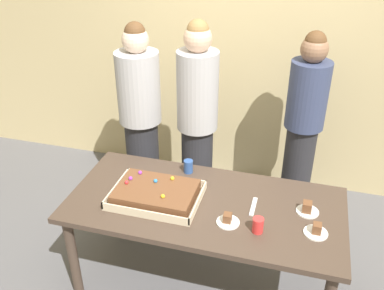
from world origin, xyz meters
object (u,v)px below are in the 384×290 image
Objects in this scene: drink_cup_middle at (188,166)px; person_striped_tie_right at (141,120)px; plated_slice_near_left at (316,231)px; plated_slice_near_right at (228,220)px; party_table at (205,212)px; drink_cup_nearest at (258,225)px; cake_server_utensil at (253,207)px; person_green_shirt_behind at (197,123)px; sheet_cake at (156,194)px; person_serving_front at (303,125)px; plated_slice_far_left at (307,209)px.

person_striped_tie_right is at bearing 141.61° from drink_cup_middle.
plated_slice_near_left is 0.55m from plated_slice_near_right.
drink_cup_nearest reaches higher than party_table.
plated_slice_near_left is at bearing -20.80° from cake_server_utensil.
person_green_shirt_behind is at bearing 96.55° from drink_cup_middle.
sheet_cake is 0.84m from person_green_shirt_behind.
person_serving_front reaches higher than party_table.
sheet_cake is at bearing -107.12° from drink_cup_middle.
person_serving_front is at bearing 72.70° from plated_slice_near_right.
person_serving_front is (0.19, 1.28, 0.09)m from drink_cup_nearest.
sheet_cake is 0.35× the size of person_striped_tie_right.
plated_slice_far_left is at bearing 7.25° from party_table.
plated_slice_far_left is at bearing 36.46° from person_striped_tie_right.
party_table is 1.25m from person_serving_front.
cake_server_utensil is at bearing 7.95° from sheet_cake.
party_table is 0.36m from sheet_cake.
plated_slice_near_left is at bearing -25.21° from drink_cup_middle.
plated_slice_near_right is 1.31m from person_serving_front.
sheet_cake is (-0.33, -0.05, 0.13)m from party_table.
drink_cup_nearest is at bearing -26.54° from party_table.
plated_slice_near_left is 1.00× the size of plated_slice_near_right.
party_table is at bearing 139.87° from plated_slice_near_right.
sheet_cake reaches higher than plated_slice_far_left.
sheet_cake reaches higher than drink_cup_middle.
person_serving_front is (0.26, 1.04, 0.14)m from cake_server_utensil.
plated_slice_near_left is 1.35m from person_green_shirt_behind.
drink_cup_nearest is (0.39, -0.19, 0.13)m from party_table.
plated_slice_far_left is (-0.06, 0.20, 0.00)m from plated_slice_near_left.
party_table is at bearing 16.82° from person_striped_tie_right.
plated_slice_near_right is at bearing -123.00° from cake_server_utensil.
plated_slice_far_left is at bearing 7.05° from cake_server_utensil.
person_striped_tie_right is (-0.44, 0.83, 0.11)m from sheet_cake.
plated_slice_near_right is 0.20m from drink_cup_nearest.
cake_server_utensil is at bearing -28.36° from drink_cup_middle.
drink_cup_middle is at bearing 11.29° from person_green_shirt_behind.
plated_slice_near_right is at bearing 21.57° from person_serving_front.
person_serving_front is (0.58, 1.09, 0.23)m from party_table.
plated_slice_far_left is at bearing 44.18° from person_serving_front.
person_striped_tie_right is at bearing -86.04° from person_green_shirt_behind.
person_striped_tie_right is at bearing 135.77° from plated_slice_near_right.
plated_slice_near_left reaches higher than cake_server_utensil.
plated_slice_near_right is 1.35m from person_striped_tie_right.
party_table is 1.08× the size of person_striped_tie_right.
cake_server_utensil is at bearing 25.11° from person_serving_front.
party_table is at bearing 171.24° from plated_slice_near_left.
person_green_shirt_behind is (-0.65, 0.96, 0.15)m from drink_cup_nearest.
party_table is 12.51× the size of plated_slice_far_left.
person_serving_front is at bearing 61.80° from party_table.
person_striped_tie_right reaches higher than plated_slice_near_left.
person_green_shirt_behind is 0.51m from person_striped_tie_right.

